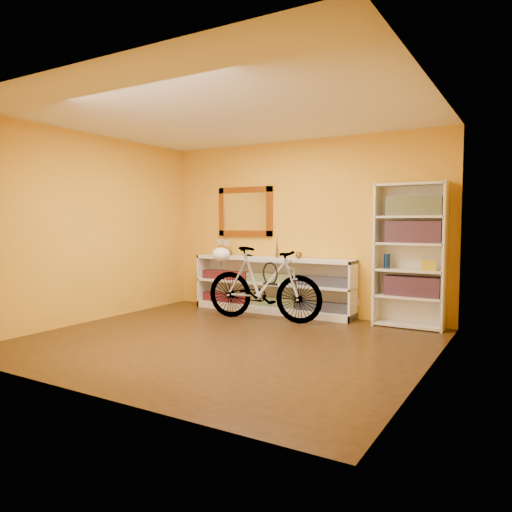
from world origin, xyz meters
The scene contains 24 objects.
floor centered at (0.00, 0.00, -0.01)m, with size 4.50×4.00×0.01m, color black.
ceiling centered at (0.00, 0.00, 2.60)m, with size 4.50×4.00×0.01m, color silver.
back_wall centered at (0.00, 2.00, 1.30)m, with size 4.50×0.01×2.60m, color gold.
left_wall centered at (-2.25, 0.00, 1.30)m, with size 0.01×4.00×2.60m, color gold.
right_wall centered at (2.25, 0.00, 1.30)m, with size 0.01×4.00×2.60m, color gold.
gilt_mirror centered at (-0.95, 1.97, 1.55)m, with size 0.98×0.06×0.78m, color brown.
wall_socket centered at (0.90, 1.99, 0.25)m, with size 0.09×0.01×0.09m, color silver.
console_unit centered at (-0.38, 1.81, 0.42)m, with size 2.60×0.35×0.85m, color silver, non-canonical shape.
cd_row_lower centered at (-0.38, 1.79, 0.17)m, with size 2.50×0.13×0.14m, color black.
cd_row_upper centered at (-0.38, 1.79, 0.54)m, with size 2.50×0.13×0.14m, color navy.
model_ship centered at (-1.29, 1.81, 1.03)m, with size 0.30×0.11×0.36m, color #442E13, non-canonical shape.
toy_car centered at (-0.79, 1.81, 0.85)m, with size 0.00×0.00×0.00m, color black.
bronze_ornament centered at (-0.29, 1.81, 1.01)m, with size 0.06×0.06×0.32m, color brown.
decorative_orb centered at (0.07, 1.81, 0.90)m, with size 0.10×0.10×0.10m, color brown.
bookcase centered at (1.66, 1.84, 0.95)m, with size 0.90×0.30×1.90m, color silver, non-canonical shape.
book_row_a centered at (1.71, 1.84, 0.55)m, with size 0.70×0.22×0.26m, color maroon.
book_row_b centered at (1.71, 1.84, 1.25)m, with size 0.70×0.22×0.28m, color maroon.
book_row_c centered at (1.71, 1.84, 1.59)m, with size 0.70×0.22×0.25m, color #1C5663.
travel_mug centered at (1.37, 1.82, 0.86)m, with size 0.09×0.09×0.20m, color navy.
red_tin centered at (1.46, 1.87, 1.56)m, with size 0.14×0.14×0.18m, color maroon.
yellow_bag centered at (1.91, 1.80, 0.83)m, with size 0.17×0.11×0.13m, color gold.
bicycle centered at (-0.20, 1.24, 0.52)m, with size 1.76×0.46×1.04m, color silver.
helmet centered at (-0.87, 1.17, 0.91)m, with size 0.27×0.26×0.20m, color white.
u_lock centered at (-0.10, 1.25, 0.67)m, with size 0.24×0.24×0.03m, color black.
Camera 1 is at (3.10, -4.54, 1.38)m, focal length 33.58 mm.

